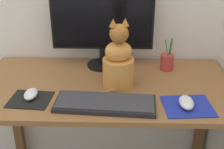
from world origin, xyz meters
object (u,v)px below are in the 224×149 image
at_px(monitor, 102,21).
at_px(cat, 118,62).
at_px(keyboard, 105,103).
at_px(pen_cup, 167,62).
at_px(computer_mouse_right, 186,102).
at_px(computer_mouse_left, 31,94).

bearing_deg(monitor, cat, -69.77).
bearing_deg(keyboard, pen_cup, 54.23).
xyz_separation_m(keyboard, computer_mouse_right, (0.34, -0.00, 0.01)).
height_order(computer_mouse_left, cat, cat).
height_order(monitor, computer_mouse_left, monitor).
distance_m(keyboard, cat, 0.22).
bearing_deg(cat, computer_mouse_right, -44.30).
relative_size(cat, pen_cup, 1.90).
bearing_deg(monitor, keyboard, -85.65).
bearing_deg(computer_mouse_left, cat, 17.91).
bearing_deg(monitor, pen_cup, -6.44).
relative_size(computer_mouse_right, cat, 0.32).
bearing_deg(keyboard, computer_mouse_right, 3.43).
distance_m(computer_mouse_right, cat, 0.36).
xyz_separation_m(monitor, pen_cup, (0.34, -0.04, -0.21)).
bearing_deg(cat, computer_mouse_left, -174.05).
xyz_separation_m(computer_mouse_right, pen_cup, (-0.03, 0.37, 0.02)).
height_order(monitor, computer_mouse_right, monitor).
bearing_deg(computer_mouse_right, keyboard, 179.34).
xyz_separation_m(computer_mouse_right, cat, (-0.29, 0.18, 0.10)).
relative_size(keyboard, pen_cup, 2.51).
bearing_deg(computer_mouse_right, monitor, 132.16).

